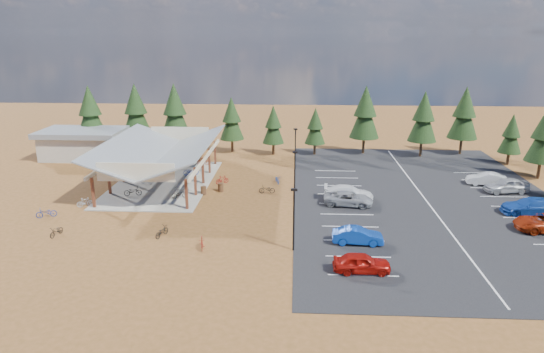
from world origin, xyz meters
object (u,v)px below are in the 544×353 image
object	(u,v)px
outbuilding	(83,143)
bike_5	(182,188)
car_8	(506,185)
car_3	(349,193)
bike_4	(180,194)
lamp_post_0	(294,215)
bike_14	(277,179)
lamp_post_2	(295,146)
car_7	(531,206)
trash_bin_0	(204,190)
bike_1	(146,180)
bike_9	(85,202)
bike_6	(191,171)
bike_10	(46,213)
bike_16	(267,189)
bike_7	(203,161)
trash_bin_1	(221,188)
bike_12	(162,231)
bike_pavilion	(161,151)
car_2	(348,199)
car_1	(358,236)
car_9	(486,179)
bike_11	(202,243)
bike_3	(149,167)
bike_15	(222,180)
bike_8	(56,231)
lamp_post_1	(295,172)
bike_2	(135,175)

from	to	relation	value
outbuilding	bike_5	size ratio (longest dim) A/B	6.45
car_8	car_3	bearing A→B (deg)	-87.22
outbuilding	bike_5	xyz separation A→B (m)	(16.94, -14.48, -1.42)
bike_4	car_8	world-z (taller)	car_8
lamp_post_0	bike_14	bearing A→B (deg)	96.46
bike_4	car_3	world-z (taller)	car_3
car_8	lamp_post_2	bearing A→B (deg)	-118.32
car_7	trash_bin_0	bearing A→B (deg)	-96.46
bike_1	bike_9	xyz separation A→B (m)	(-3.94, -7.35, -0.11)
bike_6	bike_10	bearing A→B (deg)	126.80
outbuilding	bike_16	bearing A→B (deg)	-28.29
trash_bin_0	bike_7	world-z (taller)	bike_7
bike_1	bike_14	world-z (taller)	bike_1
trash_bin_1	bike_4	bearing A→B (deg)	-145.47
bike_5	bike_12	size ratio (longest dim) A/B	0.98
bike_pavilion	car_7	distance (m)	38.28
trash_bin_0	bike_7	xyz separation A→B (m)	(-2.24, 11.55, 0.13)
bike_pavilion	lamp_post_2	bearing A→B (deg)	25.02
bike_6	bike_10	distance (m)	17.68
car_2	car_1	bearing A→B (deg)	-174.31
trash_bin_0	bike_5	size ratio (longest dim) A/B	0.53
bike_12	car_8	size ratio (longest dim) A/B	0.37
bike_5	bike_12	distance (m)	11.47
bike_16	car_9	xyz separation A→B (m)	(24.50, 4.10, 0.30)
bike_7	car_9	bearing A→B (deg)	-96.48
bike_1	bike_11	bearing A→B (deg)	-134.75
bike_11	bike_9	bearing A→B (deg)	135.54
bike_10	trash_bin_0	bearing A→B (deg)	93.56
bike_9	bike_16	bearing A→B (deg)	-105.50
trash_bin_1	bike_16	distance (m)	5.05
trash_bin_0	bike_3	world-z (taller)	bike_3
bike_5	car_7	size ratio (longest dim) A/B	0.32
bike_pavilion	bike_15	size ratio (longest dim) A/B	12.26
bike_10	trash_bin_1	bearing A→B (deg)	94.04
bike_7	bike_16	bearing A→B (deg)	-135.51
bike_3	bike_8	distance (m)	20.14
bike_6	bike_8	bearing A→B (deg)	140.91
bike_7	bike_15	bearing A→B (deg)	-149.58
bike_14	bike_6	bearing A→B (deg)	153.02
lamp_post_1	car_1	distance (m)	11.99
bike_3	bike_8	size ratio (longest dim) A/B	0.98
lamp_post_1	bike_3	world-z (taller)	lamp_post_1
lamp_post_1	car_1	xyz separation A→B (m)	(5.21, -10.56, -2.26)
bike_1	bike_2	bearing A→B (deg)	58.37
bike_pavilion	bike_16	xyz separation A→B (m)	(12.05, -3.02, -3.38)
trash_bin_0	bike_3	xyz separation A→B (m)	(-8.49, 8.60, 0.12)
trash_bin_1	car_3	bearing A→B (deg)	-8.58
bike_8	bike_16	bearing A→B (deg)	46.50
car_9	car_7	bearing A→B (deg)	14.77
bike_14	car_9	bearing A→B (deg)	-12.98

